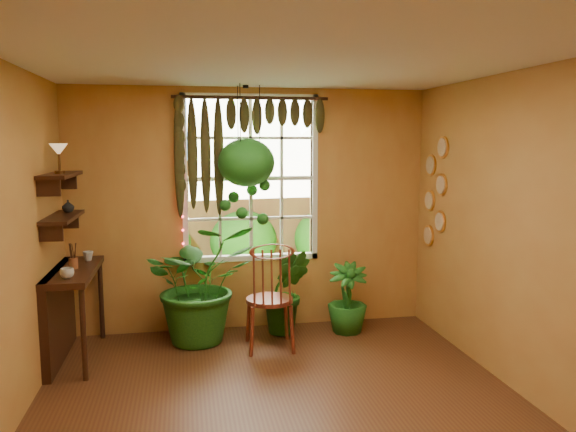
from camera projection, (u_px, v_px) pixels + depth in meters
name	position (u px, v px, depth m)	size (l,w,h in m)	color
floor	(288.00, 421.00, 4.27)	(4.50, 4.50, 0.00)	#552F18
ceiling	(288.00, 57.00, 3.92)	(4.50, 4.50, 0.00)	silver
wall_back	(251.00, 210.00, 6.29)	(4.00, 4.00, 0.00)	#C48D43
wall_right	(535.00, 238.00, 4.46)	(4.50, 4.50, 0.00)	#C48D43
window	(251.00, 179.00, 6.27)	(1.52, 0.10, 1.86)	white
valance_vine	(244.00, 126.00, 6.06)	(1.70, 0.12, 1.10)	#34190E
string_lights	(182.00, 175.00, 6.04)	(0.03, 0.03, 1.54)	#FF2633
wall_plates	(435.00, 193.00, 6.17)	(0.04, 0.32, 1.10)	#FEF6CF
counter_ledge	(64.00, 304.00, 5.42)	(0.40, 1.20, 0.90)	#34190E
shelf_lower	(63.00, 217.00, 5.31)	(0.25, 0.90, 0.04)	#34190E
shelf_upper	(60.00, 175.00, 5.26)	(0.25, 0.90, 0.04)	#34190E
backyard	(235.00, 185.00, 10.85)	(14.00, 10.00, 12.00)	#215518
windsor_chair	(270.00, 313.00, 5.71)	(0.49, 0.53, 1.29)	maroon
potted_plant_left	(201.00, 282.00, 5.90)	(1.15, 1.00, 1.28)	#134A16
potted_plant_mid	(286.00, 291.00, 6.17)	(0.52, 0.42, 0.94)	#134A16
potted_plant_right	(347.00, 298.00, 6.22)	(0.44, 0.44, 0.78)	#134A16
hanging_basket	(246.00, 169.00, 5.97)	(0.60, 0.60, 1.48)	black
cup_a	(67.00, 273.00, 4.99)	(0.12, 0.12, 0.09)	silver
cup_b	(88.00, 256.00, 5.74)	(0.10, 0.10, 0.10)	beige
brush_jar	(73.00, 256.00, 5.37)	(0.09, 0.09, 0.31)	brown
shelf_vase	(68.00, 206.00, 5.55)	(0.12, 0.12, 0.12)	#B2AD99
tiffany_lamp	(59.00, 151.00, 5.14)	(0.17, 0.17, 0.28)	#553318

